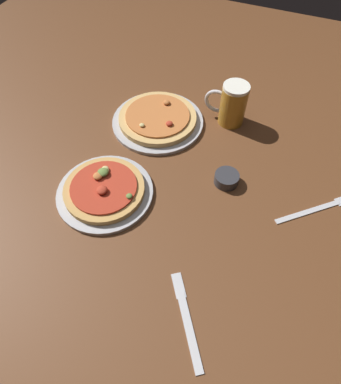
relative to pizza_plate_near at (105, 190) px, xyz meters
name	(u,v)px	position (x,y,z in m)	size (l,w,h in m)	color
ground_plane	(170,199)	(0.17, 0.06, -0.03)	(2.40, 2.40, 0.03)	brown
pizza_plate_near	(105,190)	(0.00, 0.00, 0.00)	(0.27, 0.27, 0.05)	#B2B2B7
pizza_plate_far	(158,119)	(0.02, 0.32, 0.00)	(0.30, 0.30, 0.05)	#B2B2B7
beer_mug_dark	(232,104)	(0.23, 0.42, 0.05)	(0.14, 0.08, 0.14)	#B27A23
ramekin_butter	(227,179)	(0.30, 0.17, 0.00)	(0.07, 0.07, 0.03)	#333338
fork_left	(316,209)	(0.55, 0.17, -0.01)	(0.19, 0.17, 0.01)	silver
knife_right	(187,319)	(0.33, -0.23, -0.01)	(0.14, 0.19, 0.01)	silver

